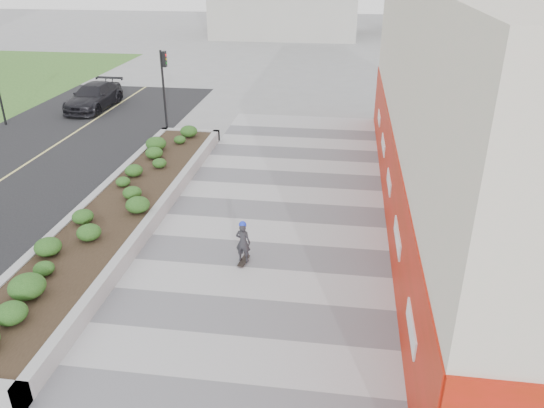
{
  "coord_description": "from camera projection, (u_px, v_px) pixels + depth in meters",
  "views": [
    {
      "loc": [
        2.26,
        -9.37,
        8.72
      ],
      "look_at": [
        0.04,
        6.5,
        1.1
      ],
      "focal_mm": 35.0,
      "sensor_mm": 36.0,
      "label": 1
    }
  ],
  "objects": [
    {
      "name": "car_dark",
      "position": [
        94.0,
        96.0,
        32.47
      ],
      "size": [
        2.18,
        5.16,
        1.49
      ],
      "primitive_type": "imported",
      "rotation": [
        0.0,
        0.0,
        -0.02
      ],
      "color": "black",
      "rests_on": "ground"
    },
    {
      "name": "ground",
      "position": [
        232.0,
        364.0,
        12.4
      ],
      "size": [
        160.0,
        160.0,
        0.0
      ],
      "primitive_type": "plane",
      "color": "gray",
      "rests_on": "ground"
    },
    {
      "name": "walkway",
      "position": [
        254.0,
        291.0,
        15.09
      ],
      "size": [
        8.0,
        36.0,
        0.01
      ],
      "primitive_type": "cube",
      "color": "#A8A8AD",
      "rests_on": "ground"
    },
    {
      "name": "skateboarder",
      "position": [
        243.0,
        242.0,
        16.16
      ],
      "size": [
        0.52,
        0.74,
        1.44
      ],
      "rotation": [
        0.0,
        0.0,
        -0.14
      ],
      "color": "beige",
      "rests_on": "ground"
    },
    {
      "name": "manhole_cover",
      "position": [
        271.0,
        292.0,
        15.02
      ],
      "size": [
        0.44,
        0.44,
        0.01
      ],
      "primitive_type": "cylinder",
      "color": "#595654",
      "rests_on": "ground"
    },
    {
      "name": "planter",
      "position": [
        123.0,
        206.0,
        19.17
      ],
      "size": [
        3.0,
        18.0,
        0.9
      ],
      "color": "#9E9EA0",
      "rests_on": "ground"
    },
    {
      "name": "traffic_signal_near",
      "position": [
        164.0,
        78.0,
        27.78
      ],
      "size": [
        0.33,
        0.28,
        4.2
      ],
      "color": "black",
      "rests_on": "ground"
    },
    {
      "name": "building",
      "position": [
        486.0,
        108.0,
        17.86
      ],
      "size": [
        6.04,
        24.08,
        8.0
      ],
      "color": "beige",
      "rests_on": "ground"
    }
  ]
}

